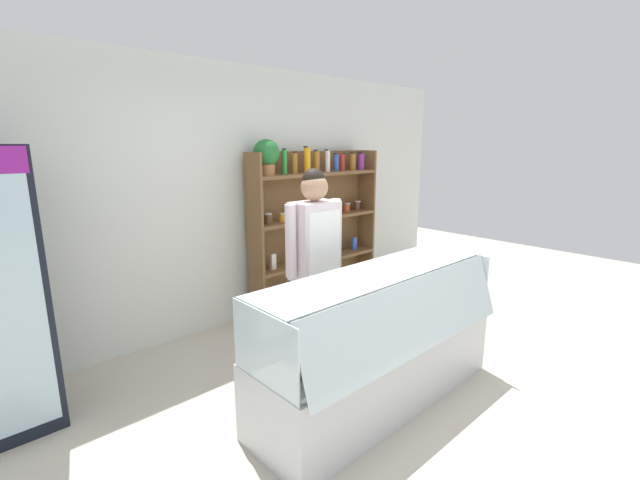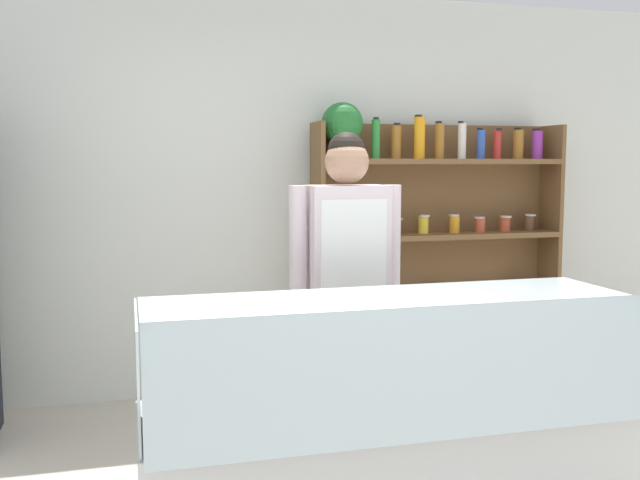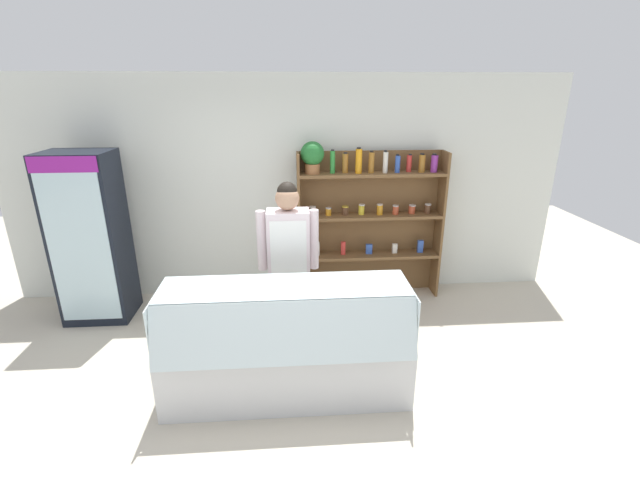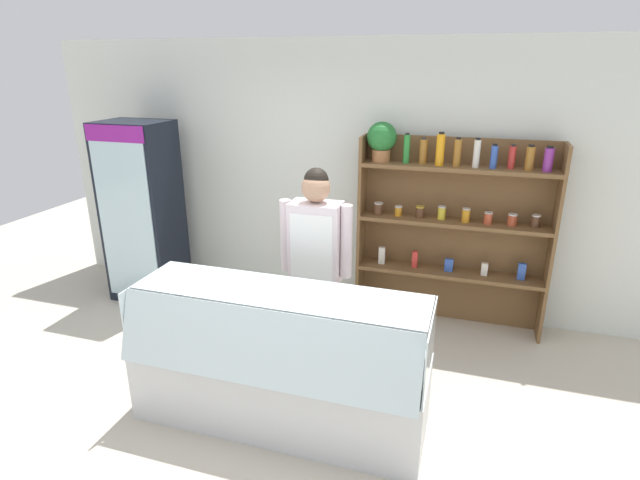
# 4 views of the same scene
# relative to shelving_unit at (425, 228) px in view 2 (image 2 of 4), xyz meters

# --- Properties ---
(back_wall) EXTENTS (6.80, 0.10, 2.70)m
(back_wall) POSITION_rel_shelving_unit_xyz_m (-0.92, 0.23, 0.24)
(back_wall) COLOR silver
(back_wall) RESTS_ON ground
(shelving_unit) EXTENTS (1.77, 0.29, 1.96)m
(shelving_unit) POSITION_rel_shelving_unit_xyz_m (0.00, 0.00, 0.00)
(shelving_unit) COLOR brown
(shelving_unit) RESTS_ON ground
(deli_display_case) EXTENTS (2.07, 0.72, 1.01)m
(deli_display_case) POSITION_rel_shelving_unit_xyz_m (-0.95, -1.86, -0.80)
(deli_display_case) COLOR silver
(deli_display_case) RESTS_ON ground
(shop_clerk) EXTENTS (0.59, 0.25, 1.72)m
(shop_clerk) POSITION_rel_shelving_unit_xyz_m (-0.92, -1.12, -0.09)
(shop_clerk) COLOR #383D51
(shop_clerk) RESTS_ON ground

